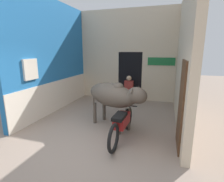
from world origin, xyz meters
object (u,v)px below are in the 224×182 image
Objects in this scene: cow at (114,95)px; motorcycle_near at (122,123)px; plastic_stool at (123,95)px; shopkeeper_seated at (129,88)px.

cow reaches higher than motorcycle_near.
plastic_stool is (-0.89, 3.73, -0.24)m from motorcycle_near.
shopkeeper_seated is 0.57m from plastic_stool.
motorcycle_near is 3.58m from shopkeeper_seated.
plastic_stool is at bearing 98.74° from cow.
cow is at bearing 123.54° from motorcycle_near.
plastic_stool is at bearing 103.44° from motorcycle_near.
cow is 3.24m from plastic_stool.
shopkeeper_seated reaches higher than plastic_stool.
motorcycle_near is 1.67× the size of shopkeeper_seated.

